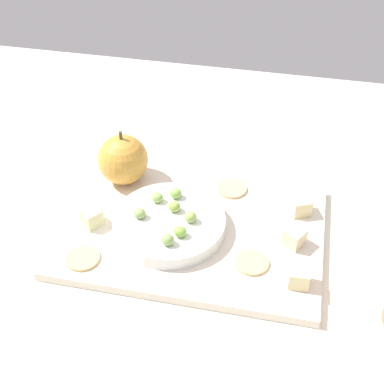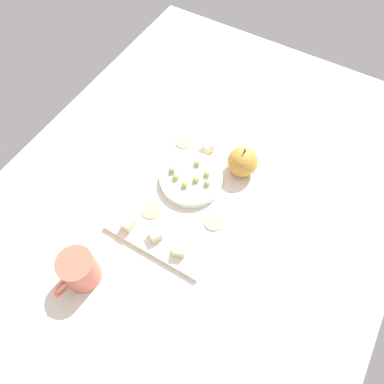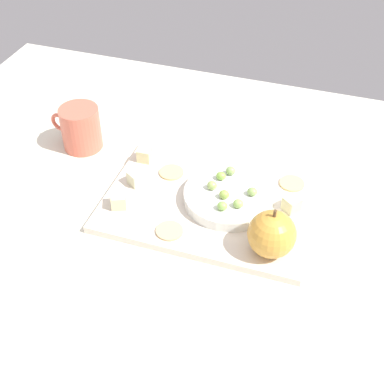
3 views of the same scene
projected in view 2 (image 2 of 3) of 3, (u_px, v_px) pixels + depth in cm
name	position (u px, v px, depth cm)	size (l,w,h in cm)	color
table	(196.00, 202.00, 92.93)	(131.13, 96.91, 3.84)	silver
platter	(188.00, 194.00, 91.15)	(36.66, 25.75, 1.39)	silver
serving_dish	(191.00, 179.00, 91.34)	(15.73, 15.73, 2.05)	white
apple_whole	(243.00, 162.00, 90.65)	(7.71, 7.71, 7.71)	gold
apple_stem	(245.00, 151.00, 86.82)	(0.50, 0.50, 1.20)	brown
cheese_cube_0	(208.00, 147.00, 96.26)	(2.55, 2.55, 2.55)	beige
cheese_cube_1	(179.00, 250.00, 81.45)	(2.55, 2.55, 2.55)	beige
cheese_cube_2	(128.00, 225.00, 84.67)	(2.55, 2.55, 2.55)	beige
cheese_cube_3	(155.00, 235.00, 83.36)	(2.55, 2.55, 2.55)	beige
cracker_0	(213.00, 222.00, 86.18)	(4.55, 4.55, 0.40)	#D8B681
cracker_1	(151.00, 211.00, 87.75)	(4.55, 4.55, 0.40)	#DFBB7D
cracker_2	(184.00, 142.00, 98.46)	(4.55, 4.55, 0.40)	#E3C47F
grape_0	(206.00, 173.00, 90.17)	(1.78, 1.60, 1.50)	#95C060
grape_1	(197.00, 163.00, 91.76)	(1.78, 1.60, 1.45)	#8EB25F
grape_2	(196.00, 179.00, 89.20)	(1.78, 1.60, 1.53)	#92B14C
grape_3	(176.00, 177.00, 89.59)	(1.78, 1.60, 1.49)	#8BBE4A
grape_4	(185.00, 184.00, 88.49)	(1.78, 1.60, 1.60)	#9DBA5F
grape_5	(207.00, 183.00, 88.68)	(1.78, 1.60, 1.53)	#8DC056
grape_6	(172.00, 170.00, 90.57)	(1.78, 1.60, 1.60)	#8EB362
cup	(79.00, 270.00, 77.30)	(11.03, 7.83, 8.81)	#D8654E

